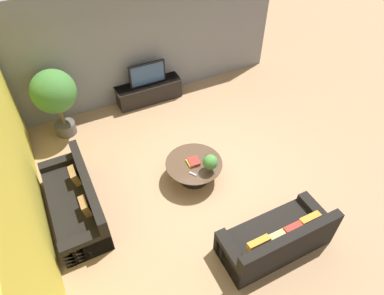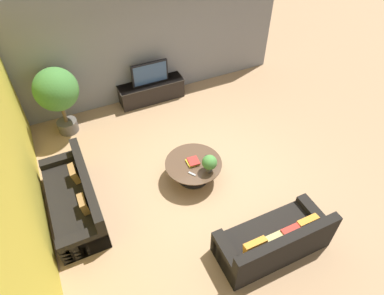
{
  "view_description": "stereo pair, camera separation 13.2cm",
  "coord_description": "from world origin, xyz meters",
  "px_view_note": "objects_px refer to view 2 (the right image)",
  "views": [
    {
      "loc": [
        -2.42,
        -4.31,
        5.52
      ],
      "look_at": [
        -0.12,
        0.27,
        0.55
      ],
      "focal_mm": 32.0,
      "sensor_mm": 36.0,
      "label": 1
    },
    {
      "loc": [
        -2.3,
        -4.37,
        5.52
      ],
      "look_at": [
        -0.12,
        0.27,
        0.55
      ],
      "focal_mm": 32.0,
      "sensor_mm": 36.0,
      "label": 2
    }
  ],
  "objects_px": {
    "couch_by_wall": "(75,200)",
    "potted_plant_tabletop": "(209,163)",
    "coffee_table": "(193,167)",
    "couch_near_entry": "(274,241)",
    "potted_palm_tall": "(57,92)",
    "television": "(150,73)",
    "media_console": "(152,91)"
  },
  "relations": [
    {
      "from": "couch_by_wall",
      "to": "potted_plant_tabletop",
      "type": "height_order",
      "value": "couch_by_wall"
    },
    {
      "from": "coffee_table",
      "to": "couch_near_entry",
      "type": "relative_size",
      "value": 0.6
    },
    {
      "from": "couch_near_entry",
      "to": "potted_palm_tall",
      "type": "xyz_separation_m",
      "value": [
        -2.63,
        4.77,
        0.84
      ]
    },
    {
      "from": "television",
      "to": "potted_plant_tabletop",
      "type": "relative_size",
      "value": 2.52
    },
    {
      "from": "television",
      "to": "couch_near_entry",
      "type": "relative_size",
      "value": 0.49
    },
    {
      "from": "potted_palm_tall",
      "to": "potted_plant_tabletop",
      "type": "bearing_deg",
      "value": -52.48
    },
    {
      "from": "media_console",
      "to": "potted_palm_tall",
      "type": "xyz_separation_m",
      "value": [
        -2.28,
        -0.34,
        0.86
      ]
    },
    {
      "from": "television",
      "to": "potted_palm_tall",
      "type": "xyz_separation_m",
      "value": [
        -2.28,
        -0.34,
        0.32
      ]
    },
    {
      "from": "television",
      "to": "potted_palm_tall",
      "type": "distance_m",
      "value": 2.33
    },
    {
      "from": "couch_near_entry",
      "to": "television",
      "type": "bearing_deg",
      "value": -86.15
    },
    {
      "from": "couch_by_wall",
      "to": "potted_palm_tall",
      "type": "distance_m",
      "value": 2.59
    },
    {
      "from": "couch_by_wall",
      "to": "media_console",
      "type": "bearing_deg",
      "value": 137.25
    },
    {
      "from": "couch_near_entry",
      "to": "couch_by_wall",
      "type": "bearing_deg",
      "value": -38.82
    },
    {
      "from": "potted_palm_tall",
      "to": "potted_plant_tabletop",
      "type": "relative_size",
      "value": 4.43
    },
    {
      "from": "media_console",
      "to": "coffee_table",
      "type": "height_order",
      "value": "media_console"
    },
    {
      "from": "potted_palm_tall",
      "to": "coffee_table",
      "type": "bearing_deg",
      "value": -51.85
    },
    {
      "from": "couch_by_wall",
      "to": "potted_plant_tabletop",
      "type": "relative_size",
      "value": 5.76
    },
    {
      "from": "potted_palm_tall",
      "to": "couch_by_wall",
      "type": "bearing_deg",
      "value": -96.57
    },
    {
      "from": "media_console",
      "to": "couch_by_wall",
      "type": "height_order",
      "value": "couch_by_wall"
    },
    {
      "from": "media_console",
      "to": "coffee_table",
      "type": "relative_size",
      "value": 1.49
    },
    {
      "from": "potted_plant_tabletop",
      "to": "couch_by_wall",
      "type": "bearing_deg",
      "value": 167.95
    },
    {
      "from": "couch_by_wall",
      "to": "potted_plant_tabletop",
      "type": "xyz_separation_m",
      "value": [
        2.57,
        -0.55,
        0.39
      ]
    },
    {
      "from": "couch_by_wall",
      "to": "potted_plant_tabletop",
      "type": "distance_m",
      "value": 2.66
    },
    {
      "from": "couch_near_entry",
      "to": "potted_plant_tabletop",
      "type": "xyz_separation_m",
      "value": [
        -0.34,
        1.79,
        0.38
      ]
    },
    {
      "from": "media_console",
      "to": "potted_plant_tabletop",
      "type": "height_order",
      "value": "potted_plant_tabletop"
    },
    {
      "from": "television",
      "to": "couch_by_wall",
      "type": "bearing_deg",
      "value": -132.77
    },
    {
      "from": "television",
      "to": "coffee_table",
      "type": "xyz_separation_m",
      "value": [
        -0.19,
        -3.01,
        -0.49
      ]
    },
    {
      "from": "coffee_table",
      "to": "couch_near_entry",
      "type": "height_order",
      "value": "couch_near_entry"
    },
    {
      "from": "couch_near_entry",
      "to": "coffee_table",
      "type": "bearing_deg",
      "value": -75.8
    },
    {
      "from": "media_console",
      "to": "coffee_table",
      "type": "xyz_separation_m",
      "value": [
        -0.19,
        -3.01,
        0.05
      ]
    },
    {
      "from": "couch_by_wall",
      "to": "couch_near_entry",
      "type": "xyz_separation_m",
      "value": [
        2.91,
        -2.34,
        0.01
      ]
    },
    {
      "from": "coffee_table",
      "to": "potted_palm_tall",
      "type": "xyz_separation_m",
      "value": [
        -2.09,
        2.67,
        0.81
      ]
    }
  ]
}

